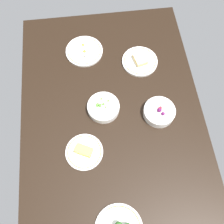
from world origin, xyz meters
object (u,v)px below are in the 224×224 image
plate_eggs (84,51)px  bowl_berries (159,112)px  plate_sandwich (140,61)px  bowl_peas (103,107)px  plate_cheese (84,152)px

plate_eggs → bowl_berries: bowl_berries is taller
plate_sandwich → bowl_peas: (27.30, -23.86, 1.09)cm
plate_cheese → bowl_peas: 25.18cm
plate_eggs → bowl_peas: (38.27, 7.24, 1.31)cm
bowl_peas → bowl_berries: bowl_berries is taller
bowl_berries → bowl_peas: bearing=-102.2°
plate_eggs → plate_cheese: bearing=-4.3°
bowl_berries → plate_cheese: bearing=-68.2°
plate_cheese → plate_sandwich: bearing=144.2°
plate_cheese → plate_sandwich: (-49.51, 35.67, 0.06)cm
plate_sandwich → bowl_berries: size_ratio=1.24×
bowl_peas → plate_sandwich: bearing=138.8°
plate_sandwich → plate_cheese: bearing=-35.8°
plate_cheese → plate_sandwich: 61.03cm
plate_cheese → plate_eggs: bearing=175.7°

